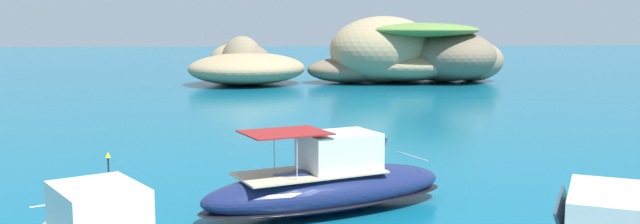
{
  "coord_description": "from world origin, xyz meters",
  "views": [
    {
      "loc": [
        -0.0,
        -8.03,
        5.99
      ],
      "look_at": [
        2.54,
        16.89,
        2.73
      ],
      "focal_mm": 36.62,
      "sensor_mm": 36.0,
      "label": 1
    }
  ],
  "objects_px": {
    "islet_small": "(245,65)",
    "islet_large": "(408,56)",
    "motorboat_navy": "(328,185)",
    "channel_buoy": "(109,183)"
  },
  "relations": [
    {
      "from": "islet_small",
      "to": "islet_large",
      "type": "bearing_deg",
      "value": 0.89
    },
    {
      "from": "islet_large",
      "to": "islet_small",
      "type": "bearing_deg",
      "value": -179.11
    },
    {
      "from": "motorboat_navy",
      "to": "channel_buoy",
      "type": "bearing_deg",
      "value": 156.99
    },
    {
      "from": "islet_large",
      "to": "islet_small",
      "type": "xyz_separation_m",
      "value": [
        -17.97,
        -0.28,
        -0.92
      ]
    },
    {
      "from": "channel_buoy",
      "to": "motorboat_navy",
      "type": "bearing_deg",
      "value": -23.01
    },
    {
      "from": "islet_small",
      "to": "channel_buoy",
      "type": "relative_size",
      "value": 13.24
    },
    {
      "from": "motorboat_navy",
      "to": "channel_buoy",
      "type": "distance_m",
      "value": 8.4
    },
    {
      "from": "islet_large",
      "to": "islet_small",
      "type": "relative_size",
      "value": 1.23
    },
    {
      "from": "islet_large",
      "to": "motorboat_navy",
      "type": "relative_size",
      "value": 2.65
    },
    {
      "from": "islet_large",
      "to": "channel_buoy",
      "type": "distance_m",
      "value": 52.02
    }
  ]
}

